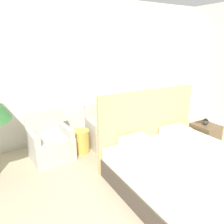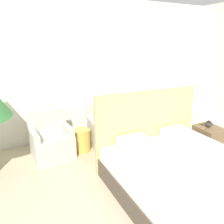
# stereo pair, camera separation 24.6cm
# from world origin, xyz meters

# --- Properties ---
(wall_back) EXTENTS (10.00, 0.06, 2.90)m
(wall_back) POSITION_xyz_m (0.00, 3.92, 1.45)
(wall_back) COLOR silver
(wall_back) RESTS_ON ground_plane
(bed) EXTENTS (1.90, 2.20, 1.28)m
(bed) POSITION_xyz_m (0.28, 1.29, 0.27)
(bed) COLOR #4C4238
(bed) RESTS_ON ground_plane
(armchair_near_window_left) EXTENTS (0.74, 0.67, 0.83)m
(armchair_near_window_left) POSITION_xyz_m (-1.17, 3.20, 0.26)
(armchair_near_window_left) COLOR #B7B2A8
(armchair_near_window_left) RESTS_ON ground_plane
(armchair_near_window_right) EXTENTS (0.73, 0.66, 0.83)m
(armchair_near_window_right) POSITION_xyz_m (-0.05, 3.20, 0.26)
(armchair_near_window_right) COLOR #B7B2A8
(armchair_near_window_right) RESTS_ON ground_plane
(nightstand) EXTENTS (0.40, 0.45, 0.53)m
(nightstand) POSITION_xyz_m (1.48, 2.04, 0.27)
(nightstand) COLOR brown
(nightstand) RESTS_ON ground_plane
(table_lamp) EXTENTS (0.32, 0.32, 0.39)m
(table_lamp) POSITION_xyz_m (1.46, 2.05, 0.81)
(table_lamp) COLOR #333333
(table_lamp) RESTS_ON nightstand
(side_table) EXTENTS (0.33, 0.33, 0.44)m
(side_table) POSITION_xyz_m (-0.61, 3.17, 0.22)
(side_table) COLOR gold
(side_table) RESTS_ON ground_plane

